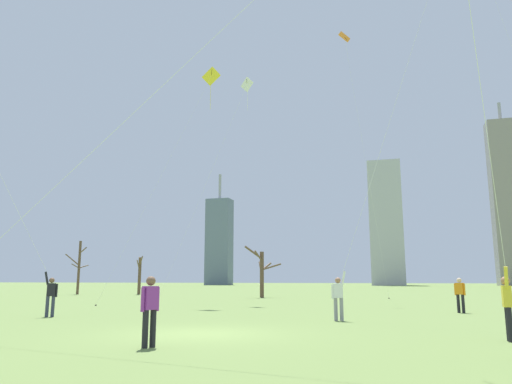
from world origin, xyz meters
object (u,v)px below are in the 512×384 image
(distant_kite_drifting_right_yellow, at_px, (205,88))
(kite_flyer_far_back_blue, at_px, (56,207))
(kite_flyer_midfield_center_pink, at_px, (373,183))
(bystander_watching_nearby, at_px, (460,293))
(bystander_far_off_by_trees, at_px, (150,307))
(distant_kite_drifting_left_orange, at_px, (348,58))
(distant_kite_high_overhead_white, at_px, (240,101))
(bare_tree_rightmost, at_px, (262,271))
(bare_tree_center, at_px, (140,274))
(kite_flyer_midfield_right_red, at_px, (500,248))
(bare_tree_far_right_edge, at_px, (79,266))

(distant_kite_drifting_right_yellow, bearing_deg, kite_flyer_far_back_blue, -80.47)
(kite_flyer_midfield_center_pink, bearing_deg, bystander_watching_nearby, 57.07)
(bystander_far_off_by_trees, xyz_separation_m, distant_kite_drifting_left_orange, (2.88, 25.05, 17.43))
(distant_kite_high_overhead_white, bearing_deg, bare_tree_rightmost, 95.20)
(distant_kite_high_overhead_white, xyz_separation_m, distant_kite_drifting_right_yellow, (-1.31, -3.67, -0.32))
(kite_flyer_far_back_blue, bearing_deg, bare_tree_rightmost, 94.69)
(distant_kite_drifting_right_yellow, bearing_deg, kite_flyer_midfield_center_pink, -40.23)
(bystander_far_off_by_trees, distance_m, bare_tree_center, 41.19)
(distant_kite_high_overhead_white, xyz_separation_m, bare_tree_rightmost, (-0.82, 9.01, -12.21))
(bare_tree_center, distance_m, bare_tree_rightmost, 15.38)
(kite_flyer_midfield_center_pink, xyz_separation_m, distant_kite_drifting_left_orange, (-1.99, 16.05, 12.99))
(bare_tree_center, bearing_deg, distant_kite_drifting_right_yellow, -51.23)
(distant_kite_high_overhead_white, distance_m, distant_kite_drifting_left_orange, 9.12)
(bystander_far_off_by_trees, xyz_separation_m, bare_tree_rightmost, (-5.64, 30.99, 1.40))
(kite_flyer_midfield_right_red, bearing_deg, bystander_watching_nearby, 87.99)
(kite_flyer_midfield_right_red, bearing_deg, kite_flyer_midfield_center_pink, 116.22)
(kite_flyer_midfield_center_pink, xyz_separation_m, distant_kite_drifting_right_yellow, (-10.99, 9.30, 8.85))
(bystander_watching_nearby, distance_m, distant_kite_drifting_left_orange, 21.10)
(bare_tree_far_right_edge, bearing_deg, kite_flyer_far_back_blue, -55.32)
(distant_kite_drifting_right_yellow, distance_m, distant_kite_drifting_left_orange, 11.99)
(kite_flyer_far_back_blue, distance_m, bystander_watching_nearby, 18.42)
(bystander_watching_nearby, xyz_separation_m, distant_kite_drifting_left_orange, (-5.57, 10.51, 17.43))
(kite_flyer_midfield_right_red, distance_m, bare_tree_far_right_edge, 47.03)
(kite_flyer_far_back_blue, xyz_separation_m, distant_kite_drifting_right_yellow, (-3.00, 17.85, 10.73))
(bare_tree_rightmost, bearing_deg, distant_kite_drifting_left_orange, -34.87)
(distant_kite_drifting_right_yellow, height_order, bare_tree_center, distant_kite_drifting_right_yellow)
(bystander_far_off_by_trees, height_order, distant_kite_high_overhead_white, distant_kite_high_overhead_white)
(kite_flyer_midfield_center_pink, distance_m, bystander_far_off_by_trees, 11.15)
(bare_tree_center, bearing_deg, bystander_far_off_by_trees, -60.57)
(distant_kite_high_overhead_white, height_order, bare_tree_far_right_edge, distant_kite_high_overhead_white)
(kite_flyer_far_back_blue, xyz_separation_m, kite_flyer_midfield_center_pink, (8.00, 8.55, 1.88))
(kite_flyer_midfield_right_red, height_order, bystander_watching_nearby, kite_flyer_midfield_right_red)
(kite_flyer_midfield_right_red, relative_size, bystander_far_off_by_trees, 8.76)
(kite_flyer_midfield_right_red, distance_m, kite_flyer_midfield_center_pink, 7.79)
(bare_tree_far_right_edge, relative_size, bare_tree_center, 1.43)
(distant_kite_high_overhead_white, relative_size, bare_tree_center, 4.16)
(distant_kite_drifting_right_yellow, bearing_deg, distant_kite_drifting_left_orange, 36.84)
(bare_tree_center, bearing_deg, bare_tree_far_right_edge, -166.92)
(kite_flyer_far_back_blue, height_order, kite_flyer_midfield_right_red, kite_flyer_midfield_right_red)
(distant_kite_drifting_left_orange, distance_m, bare_tree_far_right_edge, 34.54)
(bystander_watching_nearby, height_order, bystander_far_off_by_trees, same)
(kite_flyer_midfield_center_pink, xyz_separation_m, bystander_far_off_by_trees, (-4.86, -9.00, -4.44))
(distant_kite_drifting_left_orange, relative_size, bare_tree_far_right_edge, 3.65)
(kite_flyer_midfield_center_pink, height_order, distant_kite_high_overhead_white, kite_flyer_midfield_center_pink)
(bare_tree_rightmost, bearing_deg, bystander_far_off_by_trees, -79.69)
(kite_flyer_midfield_right_red, distance_m, bystander_far_off_by_trees, 8.55)
(kite_flyer_midfield_right_red, height_order, distant_kite_high_overhead_white, distant_kite_high_overhead_white)
(distant_kite_drifting_left_orange, height_order, bare_tree_rightmost, distant_kite_drifting_left_orange)
(bystander_far_off_by_trees, height_order, distant_kite_drifting_right_yellow, distant_kite_drifting_right_yellow)
(kite_flyer_far_back_blue, bearing_deg, bare_tree_far_right_edge, 124.68)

